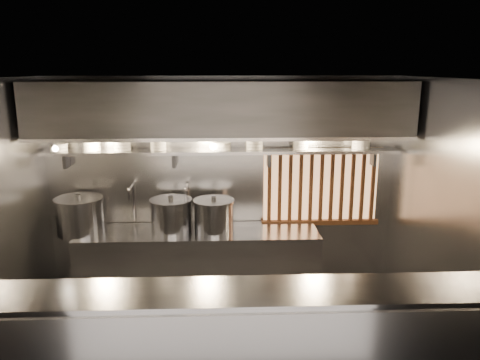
{
  "coord_description": "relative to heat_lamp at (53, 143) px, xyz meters",
  "views": [
    {
      "loc": [
        -0.01,
        -4.44,
        2.9
      ],
      "look_at": [
        0.2,
        0.55,
        1.69
      ],
      "focal_mm": 35.0,
      "sensor_mm": 36.0,
      "label": 1
    }
  ],
  "objects": [
    {
      "name": "bowl_shelf",
      "position": [
        1.9,
        0.47,
        -0.19
      ],
      "size": [
        4.4,
        0.34,
        0.04
      ],
      "primitive_type": "cube",
      "color": "#98989D",
      "rests_on": "wall_back"
    },
    {
      "name": "ceiling",
      "position": [
        1.9,
        -0.85,
        0.73
      ],
      "size": [
        4.5,
        4.5,
        0.0
      ],
      "primitive_type": "plane",
      "rotation": [
        3.14,
        0.0,
        0.0
      ],
      "color": "black",
      "rests_on": "wall_back"
    },
    {
      "name": "bowl_stack_1",
      "position": [
        0.3,
        0.47,
        -0.1
      ],
      "size": [
        0.23,
        0.23,
        0.13
      ],
      "color": "white",
      "rests_on": "bowl_shelf"
    },
    {
      "name": "cooking_bench",
      "position": [
        1.6,
        0.28,
        -1.62
      ],
      "size": [
        3.0,
        0.7,
        0.9
      ],
      "primitive_type": "cube",
      "color": "#98989D",
      "rests_on": "floor"
    },
    {
      "name": "bowl_stack_5",
      "position": [
        2.31,
        0.47,
        -0.1
      ],
      "size": [
        0.22,
        0.22,
        0.13
      ],
      "color": "white",
      "rests_on": "bowl_shelf"
    },
    {
      "name": "stock_pot_left",
      "position": [
        0.15,
        0.27,
        -0.94
      ],
      "size": [
        0.67,
        0.67,
        0.49
      ],
      "rotation": [
        0.0,
        0.0,
        -0.14
      ],
      "color": "#98989D",
      "rests_on": "cooking_bench"
    },
    {
      "name": "bowl_stack_2",
      "position": [
        0.67,
        0.47,
        -0.1
      ],
      "size": [
        0.23,
        0.23,
        0.13
      ],
      "color": "white",
      "rests_on": "bowl_shelf"
    },
    {
      "name": "floor",
      "position": [
        1.9,
        -0.85,
        -2.07
      ],
      "size": [
        4.5,
        4.5,
        0.0
      ],
      "primitive_type": "plane",
      "color": "black",
      "rests_on": "ground"
    },
    {
      "name": "bowl_stack_6",
      "position": [
        2.89,
        0.47,
        -0.1
      ],
      "size": [
        0.21,
        0.21,
        0.13
      ],
      "color": "white",
      "rests_on": "bowl_shelf"
    },
    {
      "name": "wall_right",
      "position": [
        4.15,
        -0.85,
        -0.67
      ],
      "size": [
        0.0,
        3.0,
        3.0
      ],
      "primitive_type": "plane",
      "rotation": [
        1.57,
        0.0,
        -1.57
      ],
      "color": "gray",
      "rests_on": "floor"
    },
    {
      "name": "wall_back",
      "position": [
        1.9,
        0.65,
        -0.67
      ],
      "size": [
        4.5,
        0.0,
        4.5
      ],
      "primitive_type": "plane",
      "rotation": [
        1.57,
        0.0,
        0.0
      ],
      "color": "gray",
      "rests_on": "floor"
    },
    {
      "name": "exhaust_hood",
      "position": [
        1.9,
        0.25,
        0.36
      ],
      "size": [
        4.4,
        0.81,
        0.65
      ],
      "color": "#2D2D30",
      "rests_on": "ceiling"
    },
    {
      "name": "stock_pot_right",
      "position": [
        1.26,
        0.29,
        -0.96
      ],
      "size": [
        0.66,
        0.66,
        0.46
      ],
      "rotation": [
        0.0,
        0.0,
        0.3
      ],
      "color": "#98989D",
      "rests_on": "cooking_bench"
    },
    {
      "name": "heat_lamp",
      "position": [
        0.0,
        0.0,
        0.0
      ],
      "size": [
        0.25,
        0.35,
        0.2
      ],
      "color": "#98989D",
      "rests_on": "exhaust_hood"
    },
    {
      "name": "wood_screen",
      "position": [
        3.2,
        0.6,
        -0.69
      ],
      "size": [
        1.56,
        0.09,
        1.04
      ],
      "color": "#E9A569",
      "rests_on": "wall_back"
    },
    {
      "name": "serving_counter",
      "position": [
        1.9,
        -1.81,
        -1.5
      ],
      "size": [
        4.5,
        0.56,
        1.13
      ],
      "color": "#98989D",
      "rests_on": "floor"
    },
    {
      "name": "bowl_stack_3",
      "position": [
        1.12,
        0.47,
        -0.08
      ],
      "size": [
        0.21,
        0.21,
        0.17
      ],
      "color": "white",
      "rests_on": "bowl_shelf"
    },
    {
      "name": "faucet_left",
      "position": [
        0.75,
        0.52,
        -0.76
      ],
      "size": [
        0.04,
        0.3,
        0.5
      ],
      "color": "silver",
      "rests_on": "wall_back"
    },
    {
      "name": "bowl_stack_7",
      "position": [
        3.65,
        0.47,
        -0.08
      ],
      "size": [
        0.24,
        0.24,
        0.17
      ],
      "color": "white",
      "rests_on": "bowl_shelf"
    },
    {
      "name": "pendant_bulb",
      "position": [
        1.8,
        0.35,
        -0.11
      ],
      "size": [
        0.09,
        0.09,
        0.19
      ],
      "color": "#2D2D30",
      "rests_on": "exhaust_hood"
    },
    {
      "name": "bowl_stack_4",
      "position": [
        1.91,
        0.47,
        -0.12
      ],
      "size": [
        0.22,
        0.22,
        0.09
      ],
      "color": "white",
      "rests_on": "bowl_shelf"
    },
    {
      "name": "stock_pot_mid",
      "position": [
        1.8,
        0.25,
        -0.96
      ],
      "size": [
        0.55,
        0.55,
        0.45
      ],
      "rotation": [
        0.0,
        0.0,
        0.07
      ],
      "color": "#98989D",
      "rests_on": "cooking_bench"
    },
    {
      "name": "faucet_right",
      "position": [
        1.45,
        0.52,
        -0.76
      ],
      "size": [
        0.04,
        0.3,
        0.5
      ],
      "color": "silver",
      "rests_on": "wall_back"
    },
    {
      "name": "bowl_stack_0",
      "position": [
        -0.1,
        0.47,
        -0.12
      ],
      "size": [
        0.22,
        0.22,
        0.09
      ],
      "color": "white",
      "rests_on": "bowl_shelf"
    }
  ]
}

